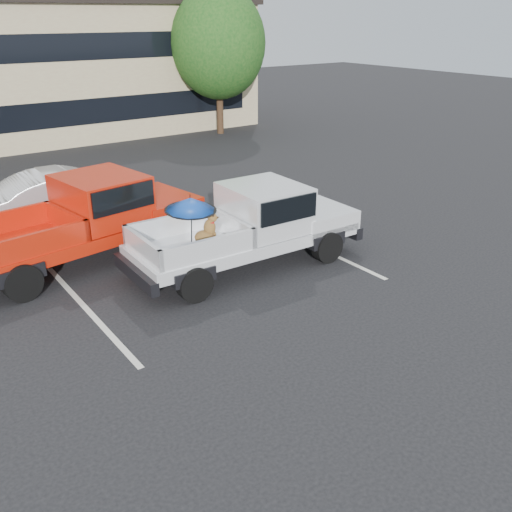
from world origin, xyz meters
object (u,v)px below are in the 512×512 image
object	(u,v)px
silver_pickup	(256,221)
tree_right	(218,43)
red_pickup	(96,214)
silver_sedan	(71,197)
tree_back	(94,35)

from	to	relation	value
silver_pickup	tree_right	bearing A→B (deg)	62.01
red_pickup	tree_right	bearing A→B (deg)	37.74
silver_sedan	tree_back	bearing A→B (deg)	-23.09
silver_pickup	silver_sedan	world-z (taller)	silver_pickup
tree_right	silver_sedan	size ratio (longest dim) A/B	1.45
tree_back	red_pickup	bearing A→B (deg)	-111.64
red_pickup	silver_sedan	distance (m)	2.76
tree_right	red_pickup	bearing A→B (deg)	-133.13
tree_back	silver_pickup	size ratio (longest dim) A/B	1.24
silver_pickup	silver_sedan	bearing A→B (deg)	117.22
tree_right	tree_back	distance (m)	8.55
red_pickup	tree_back	bearing A→B (deg)	59.23
red_pickup	silver_sedan	world-z (taller)	red_pickup
tree_back	red_pickup	distance (m)	21.17
tree_right	red_pickup	xyz separation A→B (m)	(-10.71, -11.44, -3.12)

